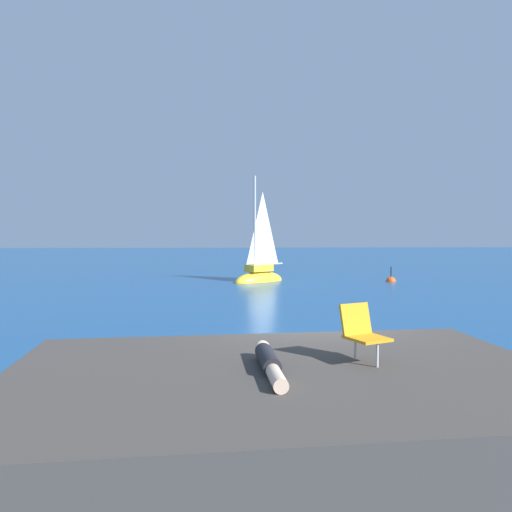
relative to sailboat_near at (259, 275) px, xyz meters
name	(u,v)px	position (x,y,z in m)	size (l,w,h in m)	color
ground_plane	(307,368)	(-0.06, -18.10, -0.36)	(160.00, 160.00, 0.00)	navy
shore_ledge	(284,409)	(-0.96, -21.85, 0.16)	(7.27, 4.68, 1.04)	#423D38
boulder_seaward	(97,394)	(-4.01, -19.53, -0.36)	(1.57, 1.26, 0.86)	#394037
boulder_inland	(304,383)	(-0.27, -19.07, -0.36)	(1.29, 1.03, 0.71)	#404232
sailboat_near	(259,275)	(0.00, 0.00, 0.00)	(3.45, 3.09, 6.60)	yellow
person_sunbather	(269,362)	(-1.15, -21.89, 0.80)	(0.31, 1.76, 0.25)	black
beach_chair	(362,330)	(0.17, -21.50, 1.12)	(0.68, 0.74, 0.80)	orange
marker_buoy	(391,281)	(7.57, -0.29, -0.35)	(0.56, 0.56, 1.13)	#EA5114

